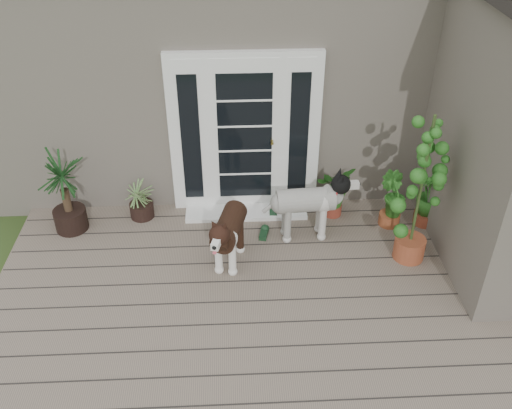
{
  "coord_description": "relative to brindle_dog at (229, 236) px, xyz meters",
  "views": [
    {
      "loc": [
        -0.37,
        -3.78,
        4.5
      ],
      "look_at": [
        -0.1,
        1.75,
        0.7
      ],
      "focal_mm": 39.73,
      "sensor_mm": 36.0,
      "label": 1
    }
  ],
  "objects": [
    {
      "name": "sapling",
      "position": [
        2.14,
        -0.02,
        0.59
      ],
      "size": [
        0.73,
        0.73,
        1.94
      ],
      "primitive_type": null,
      "rotation": [
        0.0,
        0.0,
        -0.33
      ],
      "color": "#1A5D1F",
      "rests_on": "deck"
    },
    {
      "name": "clog_left",
      "position": [
        0.59,
        0.97,
        -0.34
      ],
      "size": [
        0.15,
        0.3,
        0.09
      ],
      "primitive_type": null,
      "rotation": [
        0.0,
        0.0,
        -0.06
      ],
      "color": "#14321C",
      "rests_on": "deck"
    },
    {
      "name": "herb_b",
      "position": [
        2.07,
        0.66,
        -0.11
      ],
      "size": [
        0.51,
        0.51,
        0.54
      ],
      "primitive_type": "imported",
      "rotation": [
        0.0,
        0.0,
        2.49
      ],
      "color": "#225F1B",
      "rests_on": "deck"
    },
    {
      "name": "house_main",
      "position": [
        0.43,
        3.24,
        1.05
      ],
      "size": [
        7.4,
        4.0,
        3.1
      ],
      "primitive_type": "cube",
      "color": "#665E54",
      "rests_on": "ground"
    },
    {
      "name": "herb_c",
      "position": [
        2.54,
        0.66,
        -0.08
      ],
      "size": [
        0.54,
        0.54,
        0.6
      ],
      "primitive_type": "imported",
      "rotation": [
        0.0,
        0.0,
        4.0
      ],
      "color": "#20651D",
      "rests_on": "deck"
    },
    {
      "name": "white_dog",
      "position": [
        0.93,
        0.46,
        0.02
      ],
      "size": [
        0.98,
        0.47,
        0.79
      ],
      "primitive_type": null,
      "rotation": [
        0.0,
        0.0,
        -1.5
      ],
      "color": "silver",
      "rests_on": "deck"
    },
    {
      "name": "spider_plant",
      "position": [
        -1.15,
        0.99,
        -0.1
      ],
      "size": [
        0.64,
        0.64,
        0.55
      ],
      "primitive_type": null,
      "rotation": [
        0.0,
        0.0,
        0.29
      ],
      "color": "#94A364",
      "rests_on": "deck"
    },
    {
      "name": "door_step",
      "position": [
        0.23,
        0.99,
        -0.35
      ],
      "size": [
        1.6,
        0.4,
        0.05
      ],
      "primitive_type": "cube",
      "color": "white",
      "rests_on": "deck"
    },
    {
      "name": "brindle_dog",
      "position": [
        0.0,
        0.0,
        0.0
      ],
      "size": [
        0.61,
        0.98,
        0.76
      ],
      "primitive_type": null,
      "rotation": [
        0.0,
        0.0,
        2.89
      ],
      "color": "#321C12",
      "rests_on": "deck"
    },
    {
      "name": "yucca",
      "position": [
        -2.02,
        0.76,
        0.18
      ],
      "size": [
        0.87,
        0.87,
        1.13
      ],
      "primitive_type": null,
      "rotation": [
        0.0,
        0.0,
        -0.13
      ],
      "color": "black",
      "rests_on": "deck"
    },
    {
      "name": "deck",
      "position": [
        0.43,
        -1.01,
        -0.44
      ],
      "size": [
        6.2,
        4.6,
        0.12
      ],
      "primitive_type": "cube",
      "color": "#6B5B4C",
      "rests_on": "ground"
    },
    {
      "name": "door_unit",
      "position": [
        0.23,
        1.19,
        0.7
      ],
      "size": [
        1.9,
        0.14,
        2.15
      ],
      "primitive_type": "cube",
      "color": "white",
      "rests_on": "deck"
    },
    {
      "name": "clog_right",
      "position": [
        0.43,
        0.49,
        -0.34
      ],
      "size": [
        0.19,
        0.3,
        0.08
      ],
      "primitive_type": null,
      "rotation": [
        0.0,
        0.0,
        -0.22
      ],
      "color": "#15341C",
      "rests_on": "deck"
    },
    {
      "name": "herb_a",
      "position": [
        1.37,
        0.92,
        -0.07
      ],
      "size": [
        0.68,
        0.68,
        0.61
      ],
      "primitive_type": "imported",
      "rotation": [
        0.0,
        0.0,
        0.85
      ],
      "color": "#2F641C",
      "rests_on": "deck"
    }
  ]
}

